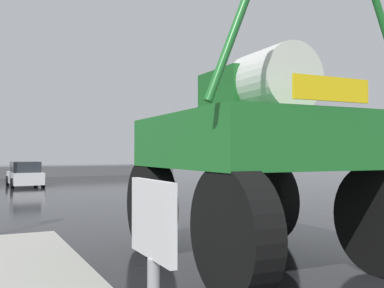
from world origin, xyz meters
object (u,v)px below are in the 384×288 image
(sedan_ahead, at_px, (25,175))
(bare_tree_right, at_px, (247,114))
(traffic_signal_near_right, at_px, (273,130))
(oversize_sprayer, at_px, (255,153))
(lane_arrow_sign, at_px, (153,277))

(sedan_ahead, xyz_separation_m, bare_tree_right, (12.24, -5.95, 3.75))
(bare_tree_right, bearing_deg, sedan_ahead, 154.06)
(sedan_ahead, bearing_deg, traffic_signal_near_right, -163.00)
(traffic_signal_near_right, distance_m, bare_tree_right, 13.03)
(oversize_sprayer, distance_m, traffic_signal_near_right, 6.14)
(sedan_ahead, height_order, bare_tree_right, bare_tree_right)
(traffic_signal_near_right, bearing_deg, lane_arrow_sign, -129.79)
(lane_arrow_sign, bearing_deg, traffic_signal_near_right, 50.21)
(oversize_sprayer, xyz_separation_m, traffic_signal_near_right, (3.91, 4.68, 0.74))
(lane_arrow_sign, distance_m, bare_tree_right, 25.18)
(sedan_ahead, distance_m, traffic_signal_near_right, 18.25)
(oversize_sprayer, bearing_deg, lane_arrow_sign, 141.44)
(oversize_sprayer, bearing_deg, bare_tree_right, -31.81)
(lane_arrow_sign, relative_size, traffic_signal_near_right, 0.46)
(bare_tree_right, bearing_deg, traffic_signal_near_right, -119.77)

